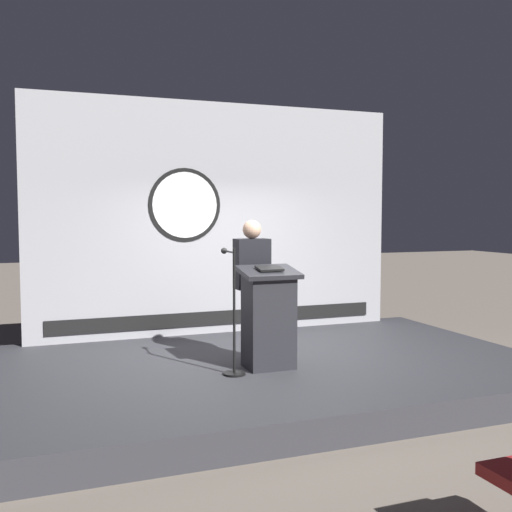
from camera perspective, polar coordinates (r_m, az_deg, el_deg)
The scene contains 6 objects.
ground_plane at distance 7.25m, azimuth 0.97°, elevation -12.17°, with size 40.00×40.00×0.00m, color #6B6056.
stage_platform at distance 7.21m, azimuth 0.97°, elevation -11.02°, with size 6.40×4.00×0.30m, color #333338.
banner_display at distance 8.70m, azimuth -3.58°, elevation 3.45°, with size 5.36×0.12×3.29m.
podium at distance 6.76m, azimuth 1.21°, elevation -5.84°, with size 0.64×0.50×1.15m.
speaker_person at distance 7.16m, azimuth -0.39°, elevation -3.05°, with size 0.40×0.26×1.65m.
microphone_stand at distance 6.53m, azimuth -2.20°, elevation -7.04°, with size 0.24×0.50×1.36m.
Camera 1 is at (-2.57, -6.47, 2.03)m, focal length 42.42 mm.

